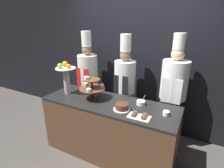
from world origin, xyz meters
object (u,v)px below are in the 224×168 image
Objects in this scene: cake_square_tray at (139,116)px; serving_bowl_far at (141,103)px; chef_center_right at (173,90)px; chef_center_left at (125,84)px; fruit_pedestal at (66,75)px; chef_left at (88,77)px; tiered_stand at (92,87)px; cake_round at (122,107)px; cup_white at (166,113)px.

cake_square_tray is 1.73× the size of serving_bowl_far.
chef_center_right is (0.34, 0.51, 0.08)m from serving_bowl_far.
serving_bowl_far is 0.62m from chef_center_right.
chef_center_left is (-0.57, 0.85, 0.06)m from cake_square_tray.
chef_left is (-0.06, 0.67, -0.22)m from fruit_pedestal.
chef_center_right reaches higher than fruit_pedestal.
tiered_stand is 0.71m from chef_center_left.
chef_left is at bearing 144.50° from cake_round.
chef_center_left is at bearing 111.26° from cake_round.
chef_center_left is at bearing 132.95° from serving_bowl_far.
cup_white is 0.34m from cake_square_tray.
tiered_stand is at bearing -50.88° from chef_left.
chef_center_left is (0.24, 0.65, -0.11)m from tiered_stand.
cup_white is 0.30× the size of cake_square_tray.
cup_white is at bearing 0.24° from tiered_stand.
cake_round is at bearing -124.20° from serving_bowl_far.
serving_bowl_far reaches higher than cake_round.
cake_round is 1.32m from chef_left.
fruit_pedestal is 0.70m from chef_left.
chef_center_right reaches higher than chef_center_left.
chef_center_right reaches higher than cake_round.
fruit_pedestal reaches higher than tiered_stand.
tiered_stand is at bearing -168.61° from serving_bowl_far.
serving_bowl_far reaches higher than cake_square_tray.
chef_center_right reaches higher than serving_bowl_far.
cake_square_tray is 0.89m from chef_center_right.
chef_center_left is at bearing 123.80° from cake_square_tray.
fruit_pedestal is at bearing -172.48° from serving_bowl_far.
chef_left reaches higher than cake_round.
tiered_stand is 0.85m from chef_left.
tiered_stand is at bearing -179.76° from cup_white.
cake_round is 0.82× the size of cake_square_tray.
tiered_stand reaches higher than cake_square_tray.
chef_center_right is (0.25, 0.85, 0.09)m from cake_square_tray.
fruit_pedestal is 1.33m from cake_square_tray.
cup_white is at bearing -37.41° from chef_center_left.
chef_center_right is at bearing 92.84° from cup_white.
cup_white is (0.55, 0.12, -0.01)m from cake_round.
serving_bowl_far is (-0.09, 0.34, 0.01)m from cake_square_tray.
chef_left is at bearing 180.00° from chef_center_right.
fruit_pedestal is 6.32× the size of cup_white.
chef_center_left is (-0.85, 0.65, 0.05)m from cup_white.
cake_round is 0.12× the size of chef_left.
serving_bowl_far is at bearing 7.52° from fruit_pedestal.
chef_center_left is (-0.47, 0.51, 0.05)m from serving_bowl_far.
tiered_stand is at bearing 168.23° from cake_round.
serving_bowl_far is (1.19, 0.16, -0.28)m from fruit_pedestal.
chef_center_right is at bearing 31.62° from tiered_stand.
serving_bowl_far is at bearing -123.96° from chef_center_right.
tiered_stand is 0.75× the size of fruit_pedestal.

